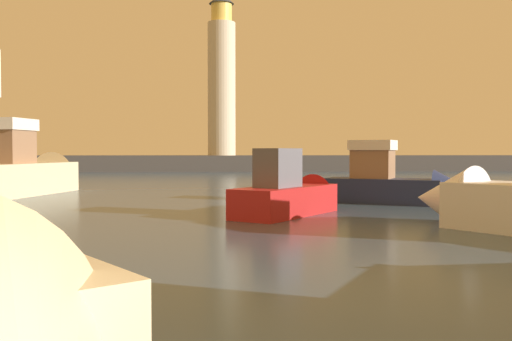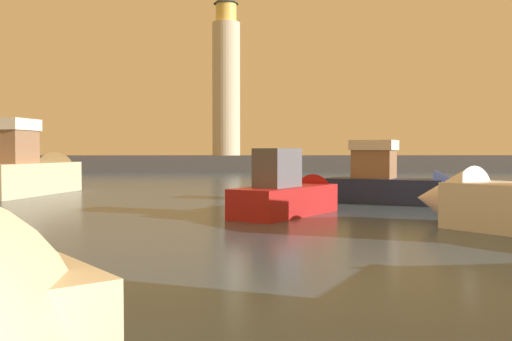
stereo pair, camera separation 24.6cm
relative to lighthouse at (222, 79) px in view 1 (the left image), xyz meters
name	(u,v)px [view 1 (the left image)]	position (x,y,z in m)	size (l,w,h in m)	color
ground_plane	(221,190)	(0.12, -30.34, -10.21)	(220.00, 220.00, 0.00)	#384C60
breakwater	(223,163)	(0.12, 0.00, -9.33)	(68.55, 5.46, 1.76)	#423F3D
lighthouse	(222,79)	(0.00, 0.00, 0.00)	(3.06, 3.06, 17.85)	beige
motorboat_0	(296,194)	(2.83, -42.76, -9.52)	(4.82, 5.68, 2.56)	#B21E1E
motorboat_4	(31,172)	(-9.87, -32.37, -9.08)	(4.55, 9.64, 4.21)	beige
motorboat_6	(401,184)	(7.71, -39.35, -9.37)	(6.19, 4.47, 2.98)	#1E284C
mooring_buoy	(389,187)	(8.76, -34.14, -9.85)	(0.72, 0.72, 0.72)	red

